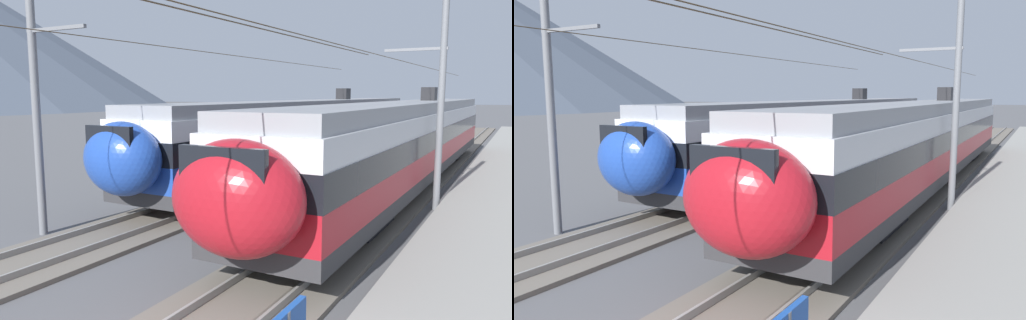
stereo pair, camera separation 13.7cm
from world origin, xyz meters
TOP-DOWN VIEW (x-y plane):
  - train_near_platform at (17.72, 0.95)m, footprint 30.94×2.99m
  - train_far_track at (20.96, 6.84)m, footprint 31.24×2.94m
  - catenary_mast_mid at (13.85, -0.83)m, footprint 41.45×2.22m
  - catenary_mast_far_side at (4.78, 8.73)m, footprint 41.45×2.33m

SIDE VIEW (x-z plane):
  - train_near_platform at x=17.72m, z-range 0.10..4.37m
  - train_far_track at x=20.96m, z-range 0.10..4.37m
  - catenary_mast_mid at x=13.85m, z-range 0.16..8.03m
  - catenary_mast_far_side at x=4.78m, z-range 0.19..8.00m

